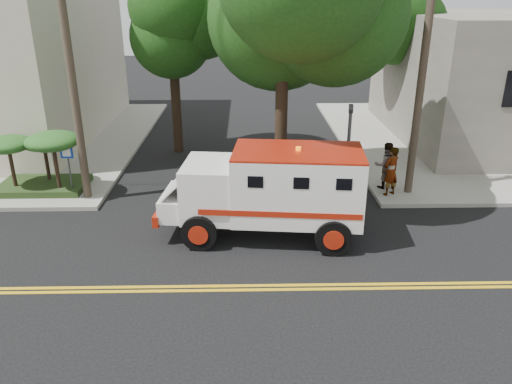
{
  "coord_description": "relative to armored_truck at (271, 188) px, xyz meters",
  "views": [
    {
      "loc": [
        0.21,
        -11.05,
        7.17
      ],
      "look_at": [
        0.51,
        2.69,
        1.6
      ],
      "focal_mm": 35.0,
      "sensor_mm": 36.0,
      "label": 1
    }
  ],
  "objects": [
    {
      "name": "ground",
      "position": [
        -0.97,
        -3.02,
        -1.6
      ],
      "size": [
        100.0,
        100.0,
        0.0
      ],
      "primitive_type": "plane",
      "color": "black",
      "rests_on": "ground"
    },
    {
      "name": "sidewalk_ne",
      "position": [
        12.53,
        10.48,
        -1.52
      ],
      "size": [
        17.0,
        17.0,
        0.15
      ],
      "primitive_type": "cube",
      "color": "gray",
      "rests_on": "ground"
    },
    {
      "name": "utility_pole_left",
      "position": [
        -6.57,
        2.98,
        2.9
      ],
      "size": [
        0.28,
        0.28,
        9.0
      ],
      "primitive_type": "cylinder",
      "color": "#382D23",
      "rests_on": "ground"
    },
    {
      "name": "utility_pole_right",
      "position": [
        5.33,
        3.18,
        2.9
      ],
      "size": [
        0.28,
        0.28,
        9.0
      ],
      "primitive_type": "cylinder",
      "color": "#382D23",
      "rests_on": "ground"
    },
    {
      "name": "tree_left",
      "position": [
        -3.65,
        8.76,
        4.13
      ],
      "size": [
        4.48,
        4.2,
        7.7
      ],
      "color": "black",
      "rests_on": "ground"
    },
    {
      "name": "tree_right",
      "position": [
        7.88,
        12.75,
        4.5
      ],
      "size": [
        4.8,
        4.5,
        8.2
      ],
      "color": "black",
      "rests_on": "ground"
    },
    {
      "name": "traffic_signal",
      "position": [
        2.83,
        2.58,
        0.63
      ],
      "size": [
        0.15,
        0.18,
        3.6
      ],
      "color": "#3F3F42",
      "rests_on": "ground"
    },
    {
      "name": "accessibility_sign",
      "position": [
        -7.17,
        3.15,
        -0.23
      ],
      "size": [
        0.45,
        0.1,
        2.02
      ],
      "color": "#3F3F42",
      "rests_on": "ground"
    },
    {
      "name": "palm_planter",
      "position": [
        -8.4,
        3.6,
        0.05
      ],
      "size": [
        3.52,
        2.63,
        2.36
      ],
      "color": "#1E3314",
      "rests_on": "sidewalk_nw"
    },
    {
      "name": "armored_truck",
      "position": [
        0.0,
        0.0,
        0.0
      ],
      "size": [
        6.36,
        3.0,
        2.81
      ],
      "rotation": [
        0.0,
        0.0,
        -0.1
      ],
      "color": "white",
      "rests_on": "ground"
    },
    {
      "name": "pedestrian_a",
      "position": [
        4.53,
        2.9,
        -0.53
      ],
      "size": [
        0.8,
        0.73,
        1.83
      ],
      "primitive_type": "imported",
      "rotation": [
        0.0,
        0.0,
        3.7
      ],
      "color": "gray",
      "rests_on": "sidewalk_ne"
    },
    {
      "name": "pedestrian_b",
      "position": [
        4.53,
        3.63,
        -0.55
      ],
      "size": [
        0.88,
        0.69,
        1.79
      ],
      "primitive_type": "imported",
      "rotation": [
        0.0,
        0.0,
        3.16
      ],
      "color": "gray",
      "rests_on": "sidewalk_ne"
    }
  ]
}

